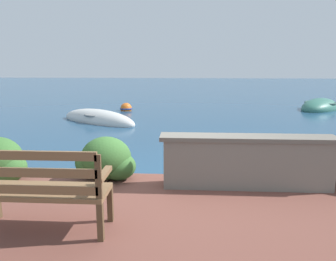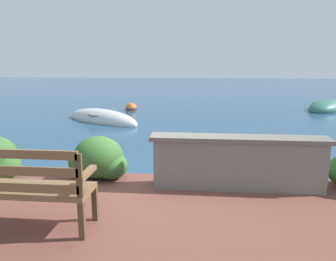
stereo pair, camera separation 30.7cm
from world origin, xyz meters
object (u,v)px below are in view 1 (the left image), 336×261
Objects in this scene: park_bench at (41,188)px; mooring_buoy at (126,109)px; rowboat_nearest at (98,120)px; rowboat_mid at (320,108)px.

park_bench is 10.64m from mooring_buoy.
park_bench is 7.96m from rowboat_nearest.
rowboat_nearest reaches higher than mooring_buoy.
rowboat_nearest is at bearing 94.01° from park_bench.
park_bench is at bearing 134.43° from rowboat_nearest.
rowboat_mid is (7.29, 11.46, -0.63)m from park_bench.
park_bench is 0.42× the size of rowboat_nearest.
park_bench is 13.60m from rowboat_mid.
rowboat_mid is at bearing 6.10° from mooring_buoy.
rowboat_nearest is at bearing -99.09° from mooring_buoy.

